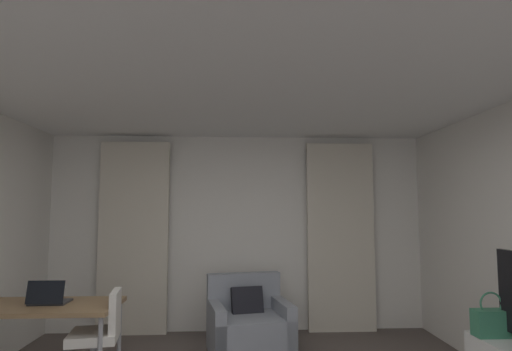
% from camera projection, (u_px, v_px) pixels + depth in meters
% --- Properties ---
extents(wall_window, '(5.12, 0.06, 2.60)m').
position_uv_depth(wall_window, '(238.00, 232.00, 5.44)').
color(wall_window, silver).
rests_on(wall_window, ground).
extents(ceiling, '(5.12, 6.12, 0.06)m').
position_uv_depth(ceiling, '(242.00, 46.00, 2.54)').
color(ceiling, white).
rests_on(ceiling, wall_left).
extents(curtain_left_panel, '(0.90, 0.06, 2.50)m').
position_uv_depth(curtain_left_panel, '(134.00, 236.00, 5.24)').
color(curtain_left_panel, beige).
rests_on(curtain_left_panel, ground).
extents(curtain_right_panel, '(0.90, 0.06, 2.50)m').
position_uv_depth(curtain_right_panel, '(341.00, 236.00, 5.38)').
color(curtain_right_panel, beige).
rests_on(curtain_right_panel, ground).
extents(armchair, '(1.00, 0.92, 0.84)m').
position_uv_depth(armchair, '(249.00, 327.00, 4.50)').
color(armchair, gray).
rests_on(armchair, ground).
extents(desk, '(1.28, 0.65, 0.75)m').
position_uv_depth(desk, '(44.00, 312.00, 3.56)').
color(desk, olive).
rests_on(desk, ground).
extents(desk_chair, '(0.48, 0.48, 0.88)m').
position_uv_depth(desk_chair, '(98.00, 348.00, 3.48)').
color(desk_chair, gray).
rests_on(desk_chair, ground).
extents(laptop, '(0.32, 0.25, 0.22)m').
position_uv_depth(laptop, '(49.00, 299.00, 3.59)').
color(laptop, '#2D2D33').
rests_on(laptop, desk).
extents(handbag_primary, '(0.30, 0.14, 0.37)m').
position_uv_depth(handbag_primary, '(492.00, 322.00, 3.35)').
color(handbag_primary, '#387F5B').
rests_on(handbag_primary, tv_console).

